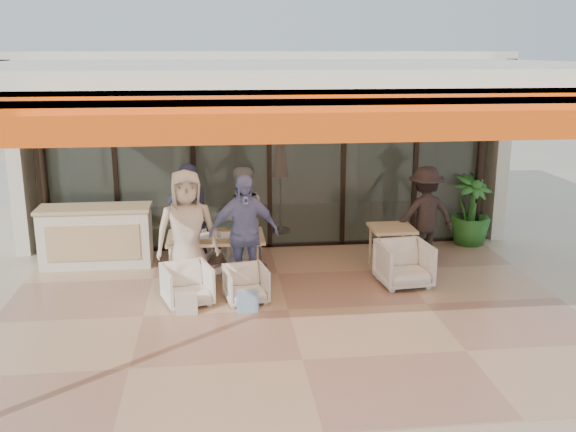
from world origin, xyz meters
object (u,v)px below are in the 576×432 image
object	(u,v)px
host_counter	(96,236)
diner_cream	(187,232)
standing_woman	(425,215)
dining_table	(215,239)
side_chair	(404,262)
diner_grey	(241,220)
chair_far_right	(241,244)
diner_periwinkle	(244,233)
side_table	(392,233)
diner_navy	(189,219)
chair_far_left	(191,245)
potted_palm	(471,210)
chair_near_right	(246,283)
chair_near_left	(187,283)

from	to	relation	value
host_counter	diner_cream	xyz separation A→B (m)	(1.57, -1.38, 0.41)
host_counter	standing_woman	distance (m)	5.56
dining_table	side_chair	size ratio (longest dim) A/B	1.94
diner_grey	diner_cream	bearing A→B (deg)	40.75
chair_far_right	diner_periwinkle	xyz separation A→B (m)	(0.00, -1.40, 0.60)
chair_far_right	side_table	world-z (taller)	side_table
diner_navy	side_chair	size ratio (longest dim) A/B	2.36
host_counter	chair_far_left	world-z (taller)	host_counter
chair_far_left	chair_far_right	size ratio (longest dim) A/B	1.05
chair_far_left	potted_palm	size ratio (longest dim) A/B	0.47
diner_grey	diner_periwinkle	distance (m)	0.90
diner_navy	diner_grey	size ratio (longest dim) A/B	1.04
diner_navy	diner_cream	bearing A→B (deg)	90.52
diner_grey	side_chair	distance (m)	2.70
diner_periwinkle	side_chair	size ratio (longest dim) A/B	2.32
dining_table	potted_palm	distance (m)	4.92
diner_navy	diner_cream	world-z (taller)	diner_cream
host_counter	dining_table	bearing A→B (deg)	-25.00
chair_far_left	side_table	distance (m)	3.40
dining_table	diner_grey	distance (m)	0.64
diner_cream	potted_palm	world-z (taller)	diner_cream
diner_cream	chair_near_right	bearing A→B (deg)	-38.51
dining_table	chair_far_right	size ratio (longest dim) A/B	2.48
diner_periwinkle	potted_palm	world-z (taller)	diner_periwinkle
diner_periwinkle	side_table	distance (m)	2.55
dining_table	chair_far_left	size ratio (longest dim) A/B	2.36
chair_far_right	side_chair	world-z (taller)	side_chair
chair_far_left	diner_cream	xyz separation A→B (m)	(0.00, -1.40, 0.62)
diner_cream	host_counter	bearing A→B (deg)	130.95
host_counter	diner_cream	distance (m)	2.14
host_counter	diner_periwinkle	distance (m)	2.81
host_counter	side_table	world-z (taller)	host_counter
diner_navy	chair_near_left	bearing A→B (deg)	90.52
potted_palm	side_table	bearing A→B (deg)	-146.50
diner_periwinkle	diner_grey	bearing A→B (deg)	82.28
side_chair	host_counter	bearing A→B (deg)	157.30
chair_far_left	dining_table	bearing A→B (deg)	126.66
chair_far_left	diner_navy	bearing A→B (deg)	102.97
standing_woman	diner_navy	bearing A→B (deg)	-5.30
chair_far_left	diner_cream	size ratio (longest dim) A/B	0.34
diner_periwinkle	potted_palm	xyz separation A→B (m)	(4.29, 1.86, -0.23)
diner_navy	diner_cream	distance (m)	0.90
chair_near_left	side_chair	distance (m)	3.32
dining_table	diner_periwinkle	distance (m)	0.66
chair_far_right	chair_near_right	world-z (taller)	chair_far_right
host_counter	side_table	size ratio (longest dim) A/B	2.48
chair_far_left	chair_near_left	world-z (taller)	chair_near_left
diner_cream	standing_woman	size ratio (longest dim) A/B	1.12
dining_table	chair_far_right	distance (m)	1.10
host_counter	chair_far_right	bearing A→B (deg)	0.39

